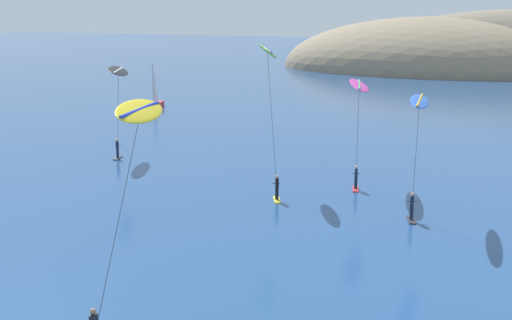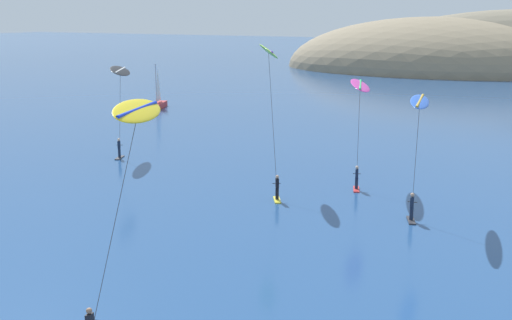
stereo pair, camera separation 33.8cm
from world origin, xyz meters
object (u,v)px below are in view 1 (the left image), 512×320
(kitesurfer_magenta, at_px, (359,91))
(kitesurfer_lime, at_px, (268,62))
(kitesurfer_blue, at_px, (419,111))
(sailboat_near, at_px, (154,104))
(kitesurfer_yellow, at_px, (136,129))
(kitesurfer_black, at_px, (118,76))

(kitesurfer_magenta, distance_m, kitesurfer_lime, 6.76)
(kitesurfer_blue, bearing_deg, kitesurfer_lime, 167.38)
(sailboat_near, distance_m, kitesurfer_magenta, 41.57)
(kitesurfer_lime, distance_m, kitesurfer_blue, 11.80)
(kitesurfer_lime, distance_m, kitesurfer_yellow, 20.34)
(kitesurfer_blue, distance_m, kitesurfer_yellow, 18.92)
(kitesurfer_magenta, relative_size, kitesurfer_yellow, 0.87)
(sailboat_near, bearing_deg, kitesurfer_magenta, -32.77)
(kitesurfer_lime, relative_size, kitesurfer_blue, 1.39)
(kitesurfer_blue, bearing_deg, sailboat_near, 145.29)
(kitesurfer_blue, bearing_deg, kitesurfer_yellow, -112.99)
(kitesurfer_lime, height_order, kitesurfer_yellow, kitesurfer_lime)
(kitesurfer_yellow, distance_m, kitesurfer_black, 29.87)
(kitesurfer_yellow, relative_size, kitesurfer_black, 1.12)
(kitesurfer_blue, bearing_deg, kitesurfer_black, 169.10)
(kitesurfer_black, bearing_deg, kitesurfer_lime, -9.65)
(kitesurfer_magenta, bearing_deg, sailboat_near, 147.23)
(sailboat_near, relative_size, kitesurfer_black, 0.77)
(sailboat_near, height_order, kitesurfer_lime, kitesurfer_lime)
(kitesurfer_yellow, bearing_deg, kitesurfer_lime, 101.12)
(kitesurfer_magenta, bearing_deg, kitesurfer_lime, -151.66)
(kitesurfer_lime, distance_m, kitesurfer_black, 15.97)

